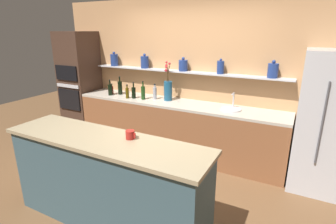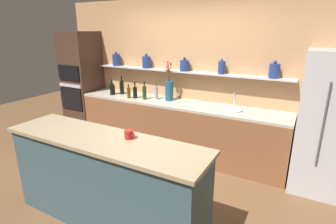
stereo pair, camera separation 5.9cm
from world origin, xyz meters
name	(u,v)px [view 1 (the left image)]	position (x,y,z in m)	size (l,w,h in m)	color
ground_plane	(143,190)	(0.00, 0.00, 0.00)	(12.00, 12.00, 0.00)	brown
back_wall_unit	(191,77)	(0.00, 1.60, 1.30)	(5.20, 0.28, 2.60)	tan
back_counter_unit	(175,128)	(-0.12, 1.24, 0.46)	(3.64, 0.62, 0.92)	brown
island_counter	(107,182)	(0.00, -0.69, 0.51)	(2.31, 0.61, 1.02)	#334C56
refrigerator	(334,124)	(2.16, 1.20, 0.93)	(0.88, 0.73, 1.86)	#B7B7BC
oven_tower	(80,84)	(-2.28, 1.24, 1.03)	(0.64, 0.64, 2.06)	#3D281E
flower_vase	(168,89)	(-0.30, 1.30, 1.12)	(0.15, 0.16, 0.68)	navy
sink_fixture	(231,108)	(0.81, 1.25, 0.94)	(0.31, 0.31, 0.25)	#B7B7BC
bottle_oil_0	(127,93)	(-1.00, 1.09, 1.02)	(0.06, 0.06, 0.25)	#47380A
bottle_wine_1	(120,88)	(-1.30, 1.27, 1.05)	(0.08, 0.08, 0.34)	black
bottle_wine_2	(120,87)	(-1.36, 1.35, 1.04)	(0.07, 0.07, 0.31)	black
bottle_spirit_3	(155,93)	(-0.54, 1.26, 1.03)	(0.06, 0.06, 0.27)	gray
bottle_wine_4	(134,92)	(-0.90, 1.14, 1.02)	(0.07, 0.07, 0.29)	black
bottle_wine_5	(110,90)	(-1.42, 1.14, 1.02)	(0.08, 0.08, 0.29)	black
bottle_wine_6	(143,93)	(-0.71, 1.16, 1.04)	(0.07, 0.07, 0.32)	#193814
bottle_sauce_7	(112,90)	(-1.46, 1.22, 1.00)	(0.06, 0.06, 0.20)	maroon
coffee_mug	(130,135)	(0.25, -0.57, 1.06)	(0.11, 0.09, 0.09)	maroon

